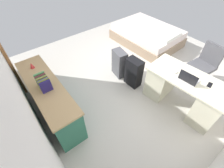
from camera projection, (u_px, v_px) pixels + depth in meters
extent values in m
plane|color=beige|center=(136.00, 79.00, 3.85)|extent=(5.64, 5.64, 0.00)
cube|color=white|center=(7.00, 78.00, 1.86)|extent=(4.35, 0.10, 2.77)
cube|color=beige|center=(189.00, 79.00, 2.79)|extent=(1.50, 0.81, 0.04)
cube|color=beige|center=(208.00, 108.00, 2.82)|extent=(0.46, 0.63, 0.72)
cube|color=beige|center=(161.00, 80.00, 3.31)|extent=(0.46, 0.63, 0.72)
cylinder|color=black|center=(194.00, 81.00, 3.77)|extent=(0.52, 0.52, 0.04)
cylinder|color=black|center=(197.00, 75.00, 3.63)|extent=(0.06, 0.06, 0.42)
cube|color=#4C4C51|center=(201.00, 67.00, 3.45)|extent=(0.51, 0.51, 0.08)
cube|color=#4C4C51|center=(213.00, 54.00, 3.34)|extent=(0.44, 0.11, 0.44)
cube|color=#2D7056|center=(51.00, 100.00, 2.93)|extent=(1.76, 0.44, 0.73)
cube|color=tan|center=(44.00, 86.00, 2.65)|extent=(1.80, 0.48, 0.04)
cube|color=#275F49|center=(73.00, 113.00, 2.93)|extent=(0.67, 0.01, 0.26)
cube|color=#275F49|center=(56.00, 88.00, 3.36)|extent=(0.67, 0.01, 0.26)
cube|color=gray|center=(146.00, 38.00, 4.92)|extent=(1.96, 1.49, 0.28)
cube|color=silver|center=(147.00, 31.00, 4.74)|extent=(1.90, 1.43, 0.20)
cube|color=white|center=(167.00, 35.00, 4.28)|extent=(0.51, 0.70, 0.10)
cube|color=black|center=(134.00, 73.00, 3.50)|extent=(0.37, 0.24, 0.67)
cube|color=#4C4C51|center=(119.00, 63.00, 3.74)|extent=(0.39, 0.27, 0.66)
cube|color=#B7B7BC|center=(189.00, 79.00, 2.74)|extent=(0.33, 0.25, 0.02)
cube|color=black|center=(188.00, 78.00, 2.62)|extent=(0.31, 0.04, 0.19)
ellipsoid|color=white|center=(176.00, 72.00, 2.87)|extent=(0.07, 0.11, 0.03)
cube|color=black|center=(210.00, 85.00, 2.66)|extent=(0.09, 0.15, 0.01)
cube|color=navy|center=(46.00, 87.00, 2.46)|extent=(0.02, 0.17, 0.22)
cube|color=olive|center=(45.00, 85.00, 2.48)|extent=(0.03, 0.17, 0.22)
cube|color=#4B5393|center=(45.00, 84.00, 2.51)|extent=(0.02, 0.17, 0.20)
cube|color=olive|center=(43.00, 82.00, 2.52)|extent=(0.03, 0.17, 0.22)
cube|color=#1E8736|center=(43.00, 82.00, 2.56)|extent=(0.04, 0.17, 0.19)
cube|color=#5C2A2F|center=(42.00, 80.00, 2.58)|extent=(0.04, 0.17, 0.20)
cube|color=#559A5A|center=(41.00, 78.00, 2.59)|extent=(0.03, 0.17, 0.22)
cone|color=red|center=(32.00, 65.00, 2.91)|extent=(0.08, 0.08, 0.11)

